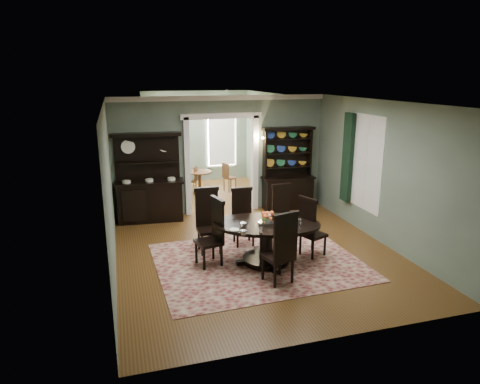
% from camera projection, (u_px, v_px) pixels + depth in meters
% --- Properties ---
extents(room, '(5.51, 6.01, 3.01)m').
position_uv_depth(room, '(258.00, 178.00, 8.24)').
color(room, brown).
rests_on(room, ground).
extents(parlor, '(3.51, 3.50, 3.01)m').
position_uv_depth(parlor, '(202.00, 140.00, 13.34)').
color(parlor, brown).
rests_on(parlor, ground).
extents(doorway_trim, '(2.08, 0.25, 2.57)m').
position_uv_depth(doorway_trim, '(221.00, 150.00, 10.97)').
color(doorway_trim, white).
rests_on(doorway_trim, floor).
extents(right_window, '(0.15, 1.47, 2.12)m').
position_uv_depth(right_window, '(357.00, 160.00, 9.78)').
color(right_window, white).
rests_on(right_window, wall_right).
extents(wall_sconce, '(0.27, 0.21, 0.21)m').
position_uv_depth(wall_sconce, '(258.00, 139.00, 11.01)').
color(wall_sconce, gold).
rests_on(wall_sconce, back_wall_right).
extents(rug, '(3.93, 3.17, 0.01)m').
position_uv_depth(rug, '(258.00, 262.00, 8.25)').
color(rug, maroon).
rests_on(rug, floor).
extents(dining_table, '(2.37, 2.37, 0.80)m').
position_uv_depth(dining_table, '(266.00, 235.00, 8.10)').
color(dining_table, black).
rests_on(dining_table, rug).
extents(centerpiece, '(1.39, 0.90, 0.23)m').
position_uv_depth(centerpiece, '(266.00, 221.00, 7.95)').
color(centerpiece, silver).
rests_on(centerpiece, dining_table).
extents(chair_far_left, '(0.50, 0.46, 1.31)m').
position_uv_depth(chair_far_left, '(208.00, 218.00, 8.66)').
color(chair_far_left, black).
rests_on(chair_far_left, rug).
extents(chair_far_mid, '(0.47, 0.45, 1.21)m').
position_uv_depth(chair_far_mid, '(243.00, 215.00, 9.05)').
color(chair_far_mid, black).
rests_on(chair_far_mid, rug).
extents(chair_far_right, '(0.49, 0.47, 1.20)m').
position_uv_depth(chair_far_right, '(283.00, 210.00, 9.39)').
color(chair_far_right, black).
rests_on(chair_far_right, rug).
extents(chair_end_left, '(0.55, 0.57, 1.30)m').
position_uv_depth(chair_end_left, '(214.00, 230.00, 8.01)').
color(chair_end_left, black).
rests_on(chair_end_left, rug).
extents(chair_end_right, '(0.56, 0.58, 1.23)m').
position_uv_depth(chair_end_right, '(310.00, 226.00, 8.35)').
color(chair_end_right, black).
rests_on(chair_end_right, rug).
extents(chair_near, '(0.59, 0.57, 1.32)m').
position_uv_depth(chair_near, '(282.00, 247.00, 7.20)').
color(chair_near, black).
rests_on(chair_near, rug).
extents(sideboard, '(1.68, 0.71, 2.16)m').
position_uv_depth(sideboard, '(150.00, 191.00, 10.45)').
color(sideboard, black).
rests_on(sideboard, floor).
extents(welsh_dresser, '(1.41, 0.55, 2.19)m').
position_uv_depth(welsh_dresser, '(287.00, 179.00, 11.44)').
color(welsh_dresser, black).
rests_on(welsh_dresser, floor).
extents(parlor_table, '(0.74, 0.74, 0.69)m').
position_uv_depth(parlor_table, '(200.00, 179.00, 12.91)').
color(parlor_table, '#543218').
rests_on(parlor_table, parlor_floor).
extents(parlor_chair_left, '(0.41, 0.40, 0.85)m').
position_uv_depth(parlor_chair_left, '(193.00, 179.00, 12.89)').
color(parlor_chair_left, '#543218').
rests_on(parlor_chair_left, parlor_floor).
extents(parlor_chair_right, '(0.42, 0.41, 0.89)m').
position_uv_depth(parlor_chair_right, '(228.00, 176.00, 13.17)').
color(parlor_chair_right, '#543218').
rests_on(parlor_chair_right, parlor_floor).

